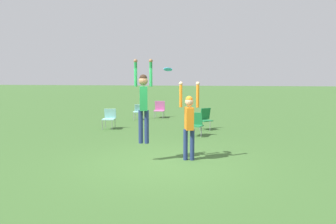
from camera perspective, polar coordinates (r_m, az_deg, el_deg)
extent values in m
plane|color=#3D662D|center=(8.83, -0.91, -8.80)|extent=(120.00, 120.00, 0.00)
cylinder|color=navy|center=(8.82, -4.77, -2.58)|extent=(0.12, 0.12, 0.89)
cylinder|color=navy|center=(8.78, -3.74, -2.61)|extent=(0.12, 0.12, 0.89)
cube|color=green|center=(8.71, -4.30, 2.37)|extent=(0.28, 0.40, 0.63)
sphere|color=#9E704C|center=(8.69, -4.33, 5.44)|extent=(0.24, 0.24, 0.24)
sphere|color=black|center=(8.69, -4.33, 5.88)|extent=(0.21, 0.21, 0.21)
cylinder|color=green|center=(8.74, -5.65, 6.64)|extent=(0.08, 0.08, 0.67)
sphere|color=#9E704C|center=(8.74, -5.68, 8.84)|extent=(0.10, 0.10, 0.10)
cylinder|color=green|center=(8.65, -3.01, 6.66)|extent=(0.08, 0.08, 0.67)
sphere|color=#9E704C|center=(8.66, -3.02, 8.88)|extent=(0.10, 0.10, 0.10)
cylinder|color=navy|center=(9.02, 3.07, -5.69)|extent=(0.12, 0.12, 0.85)
cylinder|color=navy|center=(9.00, 4.24, -5.72)|extent=(0.12, 0.12, 0.85)
cube|color=orange|center=(8.88, 3.68, -1.12)|extent=(0.29, 0.44, 0.60)
sphere|color=tan|center=(8.83, 3.71, 1.75)|extent=(0.23, 0.23, 0.23)
sphere|color=orange|center=(8.83, 3.71, 2.16)|extent=(0.20, 0.20, 0.20)
cylinder|color=orange|center=(8.84, 2.24, 2.90)|extent=(0.08, 0.08, 0.64)
sphere|color=tan|center=(8.83, 2.25, 4.97)|extent=(0.10, 0.10, 0.10)
cylinder|color=orange|center=(8.81, 5.19, 2.87)|extent=(0.08, 0.08, 0.64)
sphere|color=tan|center=(8.79, 5.22, 4.94)|extent=(0.10, 0.10, 0.10)
cylinder|color=#2D9EDB|center=(8.81, -0.01, 7.43)|extent=(0.23, 0.23, 0.09)
cylinder|color=gray|center=(17.49, -2.42, -0.45)|extent=(0.02, 0.02, 0.41)
cylinder|color=gray|center=(17.41, -0.92, -0.47)|extent=(0.02, 0.02, 0.41)
cylinder|color=gray|center=(17.94, -2.16, -0.27)|extent=(0.02, 0.02, 0.41)
cylinder|color=gray|center=(17.86, -0.70, -0.29)|extent=(0.02, 0.02, 0.41)
cube|color=#C666A3|center=(17.65, -1.55, 0.23)|extent=(0.55, 0.55, 0.04)
cube|color=#C666A3|center=(17.87, -1.42, 1.15)|extent=(0.54, 0.13, 0.49)
cylinder|color=gray|center=(16.85, -6.00, -0.71)|extent=(0.02, 0.02, 0.43)
cylinder|color=gray|center=(16.76, -4.74, -0.74)|extent=(0.02, 0.02, 0.43)
cylinder|color=gray|center=(17.21, -5.70, -0.56)|extent=(0.02, 0.02, 0.43)
cylinder|color=gray|center=(17.13, -4.47, -0.58)|extent=(0.02, 0.02, 0.43)
cube|color=#8CC6C1|center=(16.96, -5.23, 0.01)|extent=(0.59, 0.59, 0.04)
cube|color=#8CC6C1|center=(17.14, -5.09, 0.74)|extent=(0.45, 0.28, 0.36)
cylinder|color=gray|center=(12.27, 4.01, -3.43)|extent=(0.02, 0.02, 0.43)
cylinder|color=gray|center=(12.25, 5.78, -3.46)|extent=(0.02, 0.02, 0.43)
cylinder|color=gray|center=(12.64, 4.13, -3.13)|extent=(0.02, 0.02, 0.43)
cylinder|color=gray|center=(12.62, 5.84, -3.17)|extent=(0.02, 0.02, 0.43)
cube|color=#1E753D|center=(12.41, 4.95, -2.41)|extent=(0.56, 0.56, 0.04)
cube|color=#1E753D|center=(12.58, 5.01, -1.13)|extent=(0.46, 0.25, 0.47)
cylinder|color=gray|center=(13.77, 5.57, -2.38)|extent=(0.02, 0.02, 0.41)
cylinder|color=gray|center=(13.76, 7.32, -2.41)|extent=(0.02, 0.02, 0.41)
cylinder|color=gray|center=(14.18, 5.64, -2.11)|extent=(0.02, 0.02, 0.41)
cylinder|color=gray|center=(14.17, 7.34, -2.14)|extent=(0.02, 0.02, 0.41)
cube|color=#1E753D|center=(13.94, 6.48, -1.49)|extent=(0.70, 0.70, 0.04)
cube|color=#1E753D|center=(14.13, 6.51, -0.30)|extent=(0.46, 0.41, 0.49)
cylinder|color=gray|center=(14.13, -11.38, -2.16)|extent=(0.02, 0.02, 0.45)
cylinder|color=gray|center=(14.00, -9.72, -2.21)|extent=(0.02, 0.02, 0.45)
cylinder|color=gray|center=(14.53, -10.83, -1.91)|extent=(0.02, 0.02, 0.45)
cylinder|color=gray|center=(14.40, -9.20, -1.95)|extent=(0.02, 0.02, 0.45)
cube|color=#8CC6C1|center=(14.23, -10.30, -1.23)|extent=(0.56, 0.56, 0.04)
cube|color=#8CC6C1|center=(14.43, -10.03, -0.23)|extent=(0.51, 0.16, 0.41)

